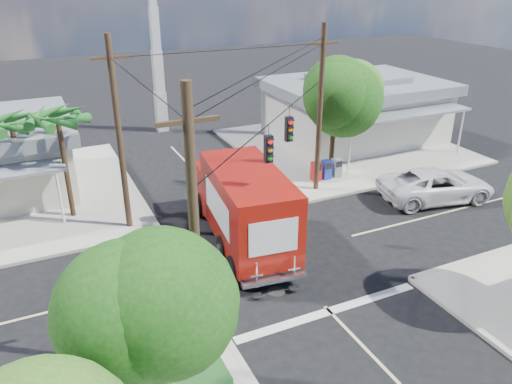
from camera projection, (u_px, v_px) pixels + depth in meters
ground at (276, 255)px, 21.68m from camera, size 120.00×120.00×0.00m
sidewalk_ne at (343, 146)px, 34.85m from camera, size 14.12×14.12×0.14m
road_markings at (292, 272)px, 20.46m from camera, size 32.00×32.00×0.01m
building_ne at (355, 108)px, 35.45m from camera, size 11.80×10.20×4.50m
radio_tower at (157, 55)px, 36.08m from camera, size 0.80×0.80×17.00m
tree_sw_front at (153, 320)px, 10.97m from camera, size 3.88×3.78×6.03m
tree_ne_front at (336, 97)px, 28.10m from camera, size 4.21×4.14×6.66m
tree_ne_back at (351, 95)px, 31.16m from camera, size 3.77×3.66×5.82m
palm_nw_front at (58, 120)px, 22.90m from camera, size 3.01×3.08×5.59m
palm_nw_back at (11, 124)px, 23.52m from camera, size 3.01×3.08×5.19m
utility_poles at (225, 147)px, 20.47m from camera, size 12.00×10.68×9.00m
vending_boxes at (326, 170)px, 29.03m from camera, size 1.90×0.50×1.10m
delivery_truck at (243, 205)px, 21.91m from camera, size 3.67×8.89×3.75m
parked_car at (436, 185)px, 26.57m from camera, size 6.56×3.97×1.70m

